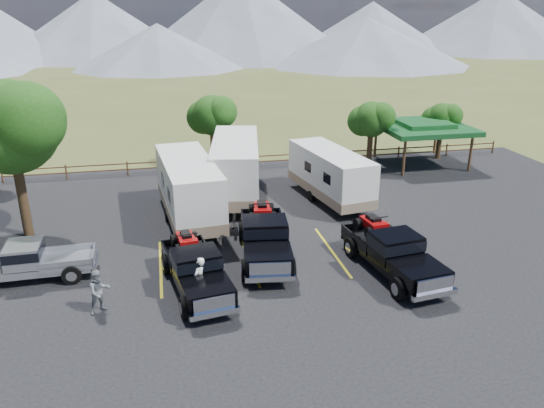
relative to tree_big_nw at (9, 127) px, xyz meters
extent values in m
plane|color=#475122|center=(12.55, -9.03, -5.60)|extent=(320.00, 320.00, 0.00)
cube|color=black|center=(12.55, -6.03, -5.58)|extent=(44.00, 34.00, 0.04)
cube|color=gold|center=(6.55, -5.03, -5.55)|extent=(0.12, 5.50, 0.01)
cube|color=gold|center=(10.55, -5.03, -5.55)|extent=(0.12, 5.50, 0.01)
cube|color=gold|center=(14.55, -5.03, -5.55)|extent=(0.12, 5.50, 0.01)
cube|color=gold|center=(18.55, -5.03, -5.55)|extent=(0.12, 5.50, 0.01)
cylinder|color=#312413|center=(0.05, -0.03, -3.36)|extent=(0.48, 0.48, 4.48)
sphere|color=#1E4711|center=(0.05, -0.03, 0.00)|extent=(4.48, 4.48, 4.48)
sphere|color=#1E4711|center=(1.01, -0.83, 0.48)|extent=(3.52, 3.52, 3.52)
cylinder|color=#312413|center=(21.55, 7.97, -4.20)|extent=(0.39, 0.39, 2.80)
sphere|color=#1E4711|center=(21.55, 7.97, -2.10)|extent=(2.52, 2.52, 2.52)
sphere|color=#1E4711|center=(22.09, 7.52, -1.83)|extent=(1.98, 1.98, 1.98)
sphere|color=#1E4711|center=(21.04, 8.37, -2.28)|extent=(2.16, 2.16, 2.16)
cylinder|color=#312413|center=(27.55, 8.97, -4.34)|extent=(0.38, 0.38, 2.52)
sphere|color=#1E4711|center=(27.55, 8.97, -2.45)|extent=(2.24, 2.24, 2.24)
sphere|color=#1E4711|center=(28.03, 8.57, -2.21)|extent=(1.76, 1.76, 1.76)
sphere|color=#1E4711|center=(27.10, 9.33, -2.61)|extent=(1.92, 1.92, 1.92)
cylinder|color=#312413|center=(10.55, 9.97, -4.06)|extent=(0.41, 0.41, 3.08)
sphere|color=#1E4711|center=(10.55, 9.97, -1.75)|extent=(2.80, 2.80, 2.80)
sphere|color=#1E4711|center=(11.15, 9.47, -1.45)|extent=(2.20, 2.20, 2.20)
sphere|color=#1E4711|center=(9.99, 10.41, -1.95)|extent=(2.40, 2.40, 2.40)
cylinder|color=#503722|center=(-3.45, 9.47, -5.10)|extent=(0.12, 0.12, 1.00)
cylinder|color=#503722|center=(0.55, 9.47, -5.10)|extent=(0.12, 0.12, 1.00)
cylinder|color=#503722|center=(4.55, 9.47, -5.10)|extent=(0.12, 0.12, 1.00)
cylinder|color=#503722|center=(8.55, 9.47, -5.10)|extent=(0.12, 0.12, 1.00)
cylinder|color=#503722|center=(12.55, 9.47, -5.10)|extent=(0.12, 0.12, 1.00)
cylinder|color=#503722|center=(16.55, 9.47, -5.10)|extent=(0.12, 0.12, 1.00)
cylinder|color=#503722|center=(20.55, 9.47, -5.10)|extent=(0.12, 0.12, 1.00)
cylinder|color=#503722|center=(24.55, 9.47, -5.10)|extent=(0.12, 0.12, 1.00)
cylinder|color=#503722|center=(28.55, 9.47, -5.10)|extent=(0.12, 0.12, 1.00)
cylinder|color=#503722|center=(32.55, 9.47, -5.10)|extent=(0.12, 0.12, 1.00)
cube|color=#503722|center=(14.55, 9.47, -5.15)|extent=(36.00, 0.06, 0.08)
cube|color=#503722|center=(14.55, 9.47, -4.75)|extent=(36.00, 0.06, 0.08)
cylinder|color=#503722|center=(23.05, 5.47, -4.30)|extent=(0.20, 0.20, 2.60)
cylinder|color=#503722|center=(23.05, 10.47, -4.30)|extent=(0.20, 0.20, 2.60)
cylinder|color=#503722|center=(28.05, 5.47, -4.30)|extent=(0.20, 0.20, 2.60)
cylinder|color=#503722|center=(28.05, 10.47, -4.30)|extent=(0.20, 0.20, 2.60)
cube|color=#185525|center=(25.55, 7.97, -2.85)|extent=(6.20, 6.20, 0.35)
cube|color=#185525|center=(25.55, 7.97, -2.55)|extent=(3.50, 3.50, 0.35)
cone|color=slate|center=(-5.45, 102.97, 1.40)|extent=(44.00, 44.00, 14.00)
cone|color=slate|center=(26.55, 98.97, 3.40)|extent=(52.00, 52.00, 18.00)
cone|color=slate|center=(60.55, 104.97, 0.40)|extent=(40.00, 40.00, 12.00)
cone|color=slate|center=(92.55, 100.97, 1.90)|extent=(50.00, 50.00, 15.00)
cone|color=slate|center=(7.55, 77.97, -1.60)|extent=(32.00, 32.00, 8.00)
cone|color=slate|center=(47.55, 74.97, -1.10)|extent=(40.00, 40.00, 9.00)
cube|color=black|center=(7.99, -7.35, -4.95)|extent=(2.59, 5.67, 0.35)
cube|color=black|center=(8.28, -9.17, -4.60)|extent=(2.09, 1.99, 0.48)
cube|color=black|center=(8.01, -7.46, -4.26)|extent=(2.01, 1.76, 0.96)
cube|color=black|center=(8.01, -7.46, -4.12)|extent=(2.06, 1.82, 0.43)
cube|color=black|center=(7.72, -5.65, -4.69)|extent=(2.17, 2.56, 0.53)
cube|color=silver|center=(8.43, -10.13, -4.65)|extent=(1.53, 0.31, 0.53)
cube|color=silver|center=(8.44, -10.19, -5.01)|extent=(1.88, 0.46, 0.21)
cube|color=silver|center=(7.55, -4.51, -5.01)|extent=(1.88, 0.44, 0.21)
cylinder|color=black|center=(7.40, -9.37, -5.13)|extent=(0.42, 0.90, 0.86)
cylinder|color=black|center=(9.18, -9.09, -5.13)|extent=(0.42, 0.90, 0.86)
cylinder|color=black|center=(6.81, -5.61, -5.13)|extent=(0.42, 0.90, 0.86)
cylinder|color=black|center=(8.59, -5.34, -5.13)|extent=(0.42, 0.90, 0.86)
cube|color=#900708|center=(7.72, -5.65, -4.04)|extent=(0.86, 1.34, 0.34)
cube|color=black|center=(7.72, -5.65, -3.80)|extent=(0.49, 0.77, 0.17)
cube|color=#900708|center=(7.81, -6.17, -3.95)|extent=(0.81, 0.45, 0.21)
cylinder|color=black|center=(7.79, -6.07, -3.61)|extent=(0.86, 0.19, 0.06)
cylinder|color=black|center=(7.38, -6.23, -4.23)|extent=(0.33, 0.57, 0.54)
cylinder|color=black|center=(8.23, -6.10, -4.23)|extent=(0.33, 0.57, 0.54)
cylinder|color=black|center=(7.22, -5.19, -4.23)|extent=(0.33, 0.57, 0.54)
cylinder|color=black|center=(8.07, -5.06, -4.23)|extent=(0.33, 0.57, 0.54)
cube|color=black|center=(11.30, -5.03, -4.89)|extent=(2.67, 6.19, 0.38)
cube|color=black|center=(11.04, -7.03, -4.50)|extent=(2.24, 2.13, 0.53)
cube|color=black|center=(11.28, -5.15, -4.14)|extent=(2.17, 1.87, 1.05)
cube|color=black|center=(11.28, -5.15, -3.98)|extent=(2.22, 1.94, 0.47)
cube|color=black|center=(11.53, -3.15, -4.60)|extent=(2.32, 2.76, 0.58)
cube|color=silver|center=(10.91, -8.09, -4.56)|extent=(1.68, 0.29, 0.58)
cube|color=silver|center=(10.90, -8.16, -4.96)|extent=(2.07, 0.45, 0.23)
cube|color=silver|center=(11.69, -1.90, -4.96)|extent=(2.07, 0.42, 0.23)
cylinder|color=black|center=(10.05, -6.97, -5.08)|extent=(0.43, 0.98, 0.95)
cylinder|color=black|center=(12.02, -7.22, -5.08)|extent=(0.43, 0.98, 0.95)
cylinder|color=black|center=(10.57, -2.84, -5.08)|extent=(0.43, 0.98, 0.95)
cylinder|color=black|center=(12.54, -3.08, -5.08)|extent=(0.43, 0.98, 0.95)
cube|color=#900708|center=(11.53, -3.15, -3.90)|extent=(0.90, 1.45, 0.37)
cube|color=black|center=(11.53, -3.15, -3.63)|extent=(0.52, 0.84, 0.19)
cube|color=#900708|center=(11.46, -3.72, -3.79)|extent=(0.88, 0.47, 0.23)
cylinder|color=black|center=(11.47, -3.62, -3.42)|extent=(0.95, 0.18, 0.06)
cylinder|color=black|center=(10.99, -3.66, -4.11)|extent=(0.34, 0.62, 0.59)
cylinder|color=black|center=(11.93, -3.78, -4.11)|extent=(0.34, 0.62, 0.59)
cylinder|color=black|center=(11.13, -2.51, -4.11)|extent=(0.34, 0.62, 0.59)
cylinder|color=black|center=(12.07, -2.63, -4.11)|extent=(0.34, 0.62, 0.59)
cube|color=black|center=(16.43, -7.63, -4.92)|extent=(2.60, 5.99, 0.37)
cube|color=black|center=(16.68, -9.57, -4.54)|extent=(2.17, 2.07, 0.51)
cube|color=black|center=(16.44, -7.75, -4.18)|extent=(2.10, 1.82, 1.02)
cube|color=black|center=(16.44, -7.75, -4.03)|extent=(2.15, 1.89, 0.46)
cube|color=black|center=(16.19, -5.81, -4.64)|extent=(2.25, 2.67, 0.56)
cube|color=silver|center=(16.81, -10.60, -4.59)|extent=(1.63, 0.29, 0.56)
cube|color=silver|center=(16.82, -10.66, -4.98)|extent=(2.00, 0.44, 0.22)
cube|color=silver|center=(16.04, -4.60, -4.98)|extent=(2.00, 0.42, 0.22)
cylinder|color=black|center=(15.74, -9.75, -5.10)|extent=(0.42, 0.95, 0.92)
cylinder|color=black|center=(17.64, -9.50, -5.10)|extent=(0.42, 0.95, 0.92)
cylinder|color=black|center=(15.22, -5.75, -5.10)|extent=(0.42, 0.95, 0.92)
cylinder|color=black|center=(17.12, -5.51, -5.10)|extent=(0.42, 0.95, 0.92)
cube|color=#900708|center=(16.19, -5.81, -3.95)|extent=(0.88, 1.40, 0.36)
cube|color=black|center=(16.19, -5.81, -3.69)|extent=(0.50, 0.81, 0.18)
cube|color=#900708|center=(16.27, -6.37, -3.85)|extent=(0.85, 0.46, 0.22)
cylinder|color=black|center=(16.25, -6.27, -3.49)|extent=(0.92, 0.18, 0.06)
cylinder|color=black|center=(15.81, -6.43, -4.15)|extent=(0.34, 0.60, 0.57)
cylinder|color=black|center=(16.72, -6.31, -4.15)|extent=(0.34, 0.60, 0.57)
cylinder|color=black|center=(15.67, -5.32, -4.15)|extent=(0.34, 0.60, 0.57)
cylinder|color=black|center=(16.58, -5.20, -4.15)|extent=(0.34, 0.60, 0.57)
cube|color=white|center=(8.22, 0.26, -3.57)|extent=(3.25, 8.05, 2.82)
cube|color=#86725D|center=(8.22, 0.26, -4.67)|extent=(3.28, 8.09, 0.63)
cube|color=black|center=(7.15, -1.81, -3.29)|extent=(0.11, 0.94, 0.63)
cube|color=black|center=(9.67, -1.57, -3.29)|extent=(0.11, 0.94, 0.63)
cylinder|color=black|center=(7.01, 0.46, -5.19)|extent=(0.33, 0.75, 0.73)
cylinder|color=black|center=(9.36, 0.68, -5.19)|extent=(0.33, 0.75, 0.73)
cube|color=black|center=(8.69, -4.58, -5.03)|extent=(0.31, 1.89, 0.10)
cube|color=white|center=(11.19, 3.38, -3.48)|extent=(3.96, 8.53, 2.96)
cube|color=#86725D|center=(11.19, 3.38, -4.63)|extent=(3.99, 8.58, 0.66)
cube|color=black|center=(9.54, 1.58, -3.18)|extent=(0.19, 0.98, 0.66)
cube|color=black|center=(12.16, 1.14, -3.18)|extent=(0.19, 0.98, 0.66)
cylinder|color=black|center=(10.03, 3.91, -5.17)|extent=(0.40, 0.80, 0.77)
cylinder|color=black|center=(12.47, 3.50, -5.17)|extent=(0.40, 0.80, 0.77)
cube|color=black|center=(10.35, -1.64, -5.01)|extent=(0.46, 1.97, 0.11)
cube|color=white|center=(16.56, 1.71, -3.77)|extent=(3.41, 7.31, 2.53)
cube|color=#86725D|center=(16.56, 1.71, -4.76)|extent=(3.44, 7.35, 0.56)
cube|color=black|center=(15.74, -0.22, -3.52)|extent=(0.16, 0.84, 0.56)
cube|color=black|center=(17.98, 0.17, -3.52)|extent=(0.16, 0.84, 0.56)
cylinder|color=black|center=(15.47, 1.81, -5.23)|extent=(0.34, 0.69, 0.66)
cylinder|color=black|center=(17.55, 2.16, -5.23)|extent=(0.34, 0.69, 0.66)
cube|color=black|center=(17.30, -2.59, -5.09)|extent=(0.40, 1.68, 0.09)
cube|color=#999BA1|center=(1.12, -4.97, -4.99)|extent=(5.14, 1.78, 0.32)
cube|color=#999BA1|center=(1.01, -4.98, -4.35)|extent=(1.44, 1.72, 0.89)
cube|color=black|center=(1.01, -4.98, -4.22)|extent=(1.49, 1.75, 0.40)
cube|color=#999BA1|center=(2.73, -4.93, -4.75)|extent=(2.19, 1.77, 0.49)
cube|color=silver|center=(3.80, -4.90, -5.05)|extent=(0.19, 1.76, 0.20)
cylinder|color=black|center=(2.87, -4.09, -5.15)|extent=(0.81, 0.29, 0.80)
cylinder|color=black|center=(2.91, -5.77, -5.15)|extent=(0.81, 0.29, 0.80)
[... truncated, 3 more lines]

